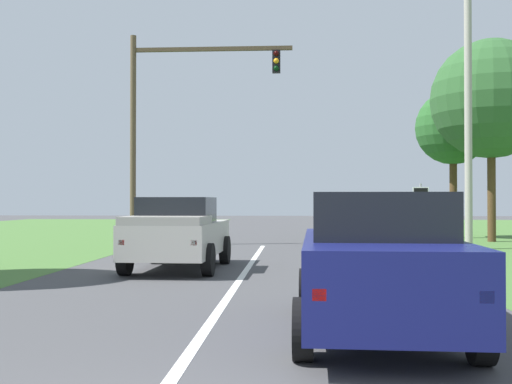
# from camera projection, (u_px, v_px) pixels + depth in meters

# --- Properties ---
(ground_plane) EXTENTS (120.00, 120.00, 0.00)m
(ground_plane) POSITION_uv_depth(u_px,v_px,m) (244.00, 274.00, 15.48)
(ground_plane) COLOR #424244
(red_suv_near) EXTENTS (2.32, 5.00, 1.92)m
(red_suv_near) POSITION_uv_depth(u_px,v_px,m) (377.00, 259.00, 8.63)
(red_suv_near) COLOR navy
(red_suv_near) RESTS_ON ground_plane
(pickup_truck_lead) EXTENTS (2.38, 4.90, 1.91)m
(pickup_truck_lead) POSITION_uv_depth(u_px,v_px,m) (178.00, 233.00, 16.55)
(pickup_truck_lead) COLOR #B7B2A8
(pickup_truck_lead) RESTS_ON ground_plane
(traffic_light) EXTENTS (6.63, 0.40, 8.58)m
(traffic_light) POSITION_uv_depth(u_px,v_px,m) (171.00, 109.00, 25.55)
(traffic_light) COLOR brown
(traffic_light) RESTS_ON ground_plane
(keep_moving_sign) EXTENTS (0.60, 0.09, 2.47)m
(keep_moving_sign) POSITION_uv_depth(u_px,v_px,m) (421.00, 207.00, 23.74)
(keep_moving_sign) COLOR gray
(keep_moving_sign) RESTS_ON ground_plane
(oak_tree_right) EXTENTS (5.30, 5.30, 9.00)m
(oak_tree_right) POSITION_uv_depth(u_px,v_px,m) (491.00, 99.00, 27.88)
(oak_tree_right) COLOR #4C351E
(oak_tree_right) RESTS_ON ground_plane
(crossing_suv_far) EXTENTS (4.48, 2.18, 1.74)m
(crossing_suv_far) POSITION_uv_depth(u_px,v_px,m) (373.00, 222.00, 26.07)
(crossing_suv_far) COLOR black
(crossing_suv_far) RESTS_ON ground_plane
(utility_pole_right) EXTENTS (0.28, 0.28, 10.17)m
(utility_pole_right) POSITION_uv_depth(u_px,v_px,m) (468.00, 114.00, 23.54)
(utility_pole_right) COLOR #9E998E
(utility_pole_right) RESTS_ON ground_plane
(extra_tree_1) EXTENTS (3.63, 3.63, 7.21)m
(extra_tree_1) POSITION_uv_depth(u_px,v_px,m) (453.00, 128.00, 30.55)
(extra_tree_1) COLOR #4C351E
(extra_tree_1) RESTS_ON ground_plane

